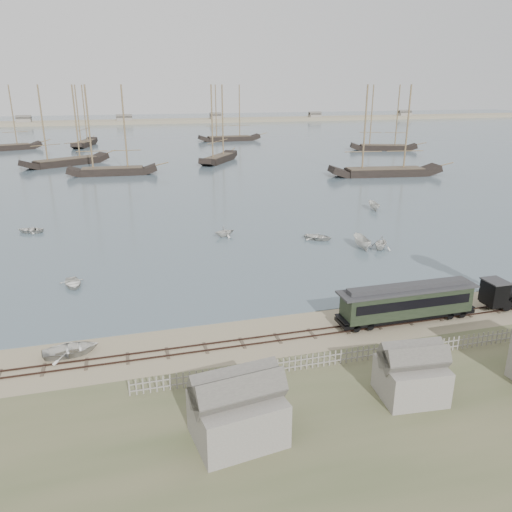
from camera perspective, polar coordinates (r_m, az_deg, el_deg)
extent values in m
plane|color=#9C906E|center=(44.43, 6.68, -7.52)|extent=(600.00, 600.00, 0.00)
cube|color=#41535D|center=(208.21, -11.41, 13.17)|extent=(600.00, 336.00, 0.06)
cube|color=#33211B|center=(42.34, 7.95, -8.83)|extent=(120.00, 0.08, 0.12)
cube|color=#33211B|center=(43.15, 7.43, -8.24)|extent=(120.00, 0.08, 0.12)
cube|color=#3E3027|center=(42.78, 7.68, -8.62)|extent=(120.00, 1.80, 0.06)
cube|color=tan|center=(287.79, -12.73, 14.59)|extent=(500.00, 20.00, 1.80)
cylinder|color=black|center=(52.00, 27.24, -3.66)|extent=(3.87, 1.38, 1.38)
cube|color=black|center=(50.62, 25.57, -3.76)|extent=(1.66, 2.03, 2.12)
cube|color=#2E2F31|center=(50.24, 25.74, -2.59)|extent=(1.84, 2.21, 0.11)
cube|color=black|center=(45.88, 16.72, -6.45)|extent=(12.60, 2.07, 0.32)
cube|color=black|center=(45.37, 16.87, -5.01)|extent=(11.70, 2.25, 2.25)
cube|color=black|center=(44.42, 17.67, -5.30)|extent=(10.80, 0.06, 0.81)
cube|color=black|center=(46.17, 16.16, -4.21)|extent=(10.80, 0.06, 0.81)
cube|color=#2E2F31|center=(44.93, 17.01, -3.64)|extent=(12.60, 2.43, 0.16)
cube|color=#2E2F31|center=(44.83, 17.05, -3.32)|extent=(11.25, 1.08, 0.41)
imported|color=beige|center=(41.59, -20.40, -9.97)|extent=(3.55, 4.54, 0.86)
imported|color=beige|center=(54.69, -20.21, -2.94)|extent=(3.80, 3.04, 0.70)
imported|color=beige|center=(68.23, -3.62, 2.83)|extent=(3.01, 3.30, 1.49)
imported|color=beige|center=(64.62, 11.99, 1.54)|extent=(4.08, 1.76, 1.54)
imported|color=beige|center=(67.29, 7.11, 2.17)|extent=(4.41, 4.58, 0.77)
imported|color=beige|center=(64.65, 14.09, 1.47)|extent=(4.25, 4.25, 1.70)
imported|color=beige|center=(85.33, 13.30, 5.60)|extent=(3.63, 1.76, 1.35)
imported|color=beige|center=(77.03, -24.41, 2.74)|extent=(3.76, 4.33, 0.75)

